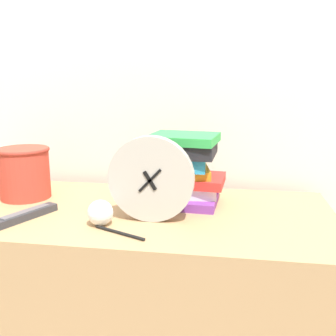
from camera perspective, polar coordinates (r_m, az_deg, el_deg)
wall_back at (r=1.45m, az=-4.79°, el=14.70°), size 6.00×0.04×2.40m
desk at (r=1.36m, az=-7.81°, el=-21.61°), size 1.30×0.54×0.78m
desk_clock at (r=1.04m, az=-2.49°, el=-1.63°), size 0.23×0.03×0.23m
book_stack at (r=1.20m, az=1.87°, el=-0.08°), size 0.26×0.21×0.22m
basket at (r=1.33m, az=-20.14°, el=-0.45°), size 0.17×0.17×0.16m
tv_remote at (r=1.15m, az=-19.97°, el=-6.44°), size 0.11×0.19×0.02m
crumpled_paper_ball at (r=1.05m, az=-9.80°, el=-6.42°), size 0.07×0.07×0.07m
pen at (r=0.99m, az=-7.06°, el=-9.30°), size 0.14×0.07×0.01m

